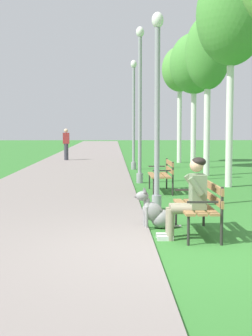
# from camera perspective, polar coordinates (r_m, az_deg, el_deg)

# --- Properties ---
(ground_plane) EXTENTS (120.00, 120.00, 0.00)m
(ground_plane) POSITION_cam_1_polar(r_m,az_deg,el_deg) (6.74, 6.50, -9.82)
(ground_plane) COLOR #33752D
(paved_path) EXTENTS (4.23, 60.00, 0.04)m
(paved_path) POSITION_cam_1_polar(r_m,az_deg,el_deg) (30.54, -4.41, 1.59)
(paved_path) COLOR gray
(paved_path) RESTS_ON ground
(park_bench_near) EXTENTS (0.55, 1.50, 0.85)m
(park_bench_near) POSITION_cam_1_polar(r_m,az_deg,el_deg) (7.76, 8.75, -4.06)
(park_bench_near) COLOR olive
(park_bench_near) RESTS_ON ground
(park_bench_mid) EXTENTS (0.55, 1.50, 0.85)m
(park_bench_mid) POSITION_cam_1_polar(r_m,az_deg,el_deg) (12.79, 4.33, -0.56)
(park_bench_mid) COLOR olive
(park_bench_mid) RESTS_ON ground
(person_seated_on_near_bench) EXTENTS (0.74, 0.49, 1.25)m
(person_seated_on_near_bench) POSITION_cam_1_polar(r_m,az_deg,el_deg) (7.44, 7.57, -3.12)
(person_seated_on_near_bench) COLOR gray
(person_seated_on_near_bench) RESTS_ON ground
(dog_grey) EXTENTS (0.83, 0.35, 0.71)m
(dog_grey) POSITION_cam_1_polar(r_m,az_deg,el_deg) (8.20, 3.52, -5.33)
(dog_grey) COLOR gray
(dog_grey) RESTS_ON ground
(lamp_post_near) EXTENTS (0.24, 0.24, 4.01)m
(lamp_post_near) POSITION_cam_1_polar(r_m,az_deg,el_deg) (10.00, 3.67, 6.95)
(lamp_post_near) COLOR gray
(lamp_post_near) RESTS_ON ground
(lamp_post_mid) EXTENTS (0.24, 0.24, 4.72)m
(lamp_post_mid) POSITION_cam_1_polar(r_m,az_deg,el_deg) (14.84, 1.64, 7.61)
(lamp_post_mid) COLOR gray
(lamp_post_mid) RESTS_ON ground
(lamp_post_far) EXTENTS (0.24, 0.24, 4.39)m
(lamp_post_far) POSITION_cam_1_polar(r_m,az_deg,el_deg) (19.69, 0.90, 6.43)
(lamp_post_far) COLOR gray
(lamp_post_far) RESTS_ON ground
(birch_tree_third) EXTENTS (1.97, 1.76, 6.21)m
(birch_tree_third) POSITION_cam_1_polar(r_m,az_deg,el_deg) (14.46, 12.25, 16.94)
(birch_tree_third) COLOR silver
(birch_tree_third) RESTS_ON ground
(birch_tree_fourth) EXTENTS (1.58, 1.36, 5.59)m
(birch_tree_fourth) POSITION_cam_1_polar(r_m,az_deg,el_deg) (17.53, 9.59, 13.00)
(birch_tree_fourth) COLOR silver
(birch_tree_fourth) RESTS_ON ground
(birch_tree_fifth) EXTENTS (2.03, 2.09, 5.59)m
(birch_tree_fifth) POSITION_cam_1_polar(r_m,az_deg,el_deg) (20.70, 8.00, 11.94)
(birch_tree_fifth) COLOR silver
(birch_tree_fifth) RESTS_ON ground
(birch_tree_sixth) EXTENTS (1.73, 1.90, 5.57)m
(birch_tree_sixth) POSITION_cam_1_polar(r_m,az_deg,el_deg) (23.83, 6.34, 11.32)
(birch_tree_sixth) COLOR silver
(birch_tree_sixth) RESTS_ON ground
(pedestrian_distant) EXTENTS (0.32, 0.22, 1.65)m
(pedestrian_distant) POSITION_cam_1_polar(r_m,az_deg,el_deg) (25.10, -7.03, 2.76)
(pedestrian_distant) COLOR #383842
(pedestrian_distant) RESTS_ON ground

